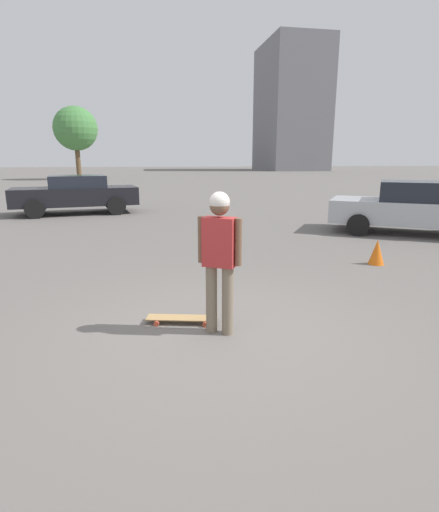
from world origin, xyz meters
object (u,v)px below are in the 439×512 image
(person, at_px, (220,251))
(traffic_cone, at_px, (377,252))
(car_parked_near, at_px, (413,207))
(skateboard, at_px, (182,318))
(car_parked_far, at_px, (76,194))

(person, bearing_deg, traffic_cone, 65.74)
(person, distance_m, car_parked_near, 8.72)
(skateboard, bearing_deg, person, 152.76)
(skateboard, xyz_separation_m, traffic_cone, (-2.29, 4.18, 0.19))
(skateboard, distance_m, car_parked_far, 11.96)
(person, xyz_separation_m, car_parked_far, (-11.92, -3.48, -0.26))
(car_parked_far, bearing_deg, person, 96.77)
(car_parked_near, distance_m, traffic_cone, 4.18)
(car_parked_far, bearing_deg, traffic_cone, 118.50)
(car_parked_near, xyz_separation_m, car_parked_far, (-6.28, -10.13, 0.03))
(car_parked_far, height_order, traffic_cone, car_parked_far)
(person, distance_m, skateboard, 1.13)
(car_parked_near, bearing_deg, person, 72.97)
(person, relative_size, car_parked_far, 0.36)
(car_parked_near, bearing_deg, skateboard, 69.32)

